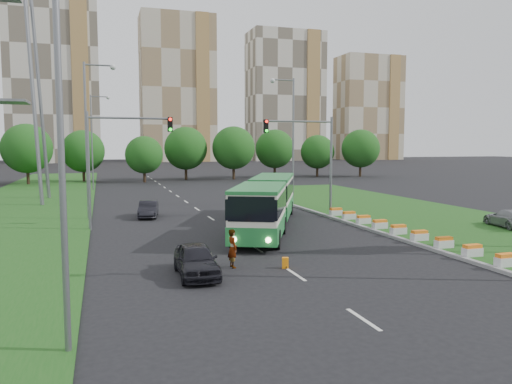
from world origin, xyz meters
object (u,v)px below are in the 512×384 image
object	(u,v)px
traffic_mast_left	(113,151)
car_median	(509,218)
car_left_far	(148,209)
pedestrian	(233,248)
articulated_bus	(263,202)
car_left_near	(196,260)
shopping_trolley	(285,263)
traffic_mast_median	(313,150)

from	to	relation	value
traffic_mast_left	car_median	bearing A→B (deg)	-17.49
car_left_far	pedestrian	bearing A→B (deg)	-73.48
pedestrian	articulated_bus	bearing A→B (deg)	-31.28
car_left_near	shopping_trolley	distance (m)	4.28
traffic_mast_left	car_left_far	world-z (taller)	traffic_mast_left
car_left_far	pedestrian	distance (m)	18.07
articulated_bus	car_left_near	bearing A→B (deg)	-96.55
shopping_trolley	pedestrian	bearing A→B (deg)	177.87
traffic_mast_median	pedestrian	bearing A→B (deg)	-126.16
traffic_mast_median	car_left_far	distance (m)	13.90
articulated_bus	pedestrian	bearing A→B (deg)	-90.87
traffic_mast_median	traffic_mast_left	bearing A→B (deg)	-176.23
car_left_far	shopping_trolley	bearing A→B (deg)	-66.96
articulated_bus	car_median	xyz separation A→B (m)	(15.91, -5.73, -1.02)
traffic_mast_left	pedestrian	xyz separation A→B (m)	(5.01, -12.89, -4.43)
traffic_mast_left	car_left_far	bearing A→B (deg)	61.68
shopping_trolley	traffic_mast_median	bearing A→B (deg)	80.54
car_left_far	shopping_trolley	world-z (taller)	car_left_far
articulated_bus	shopping_trolley	size ratio (longest dim) A/B	34.63
traffic_mast_left	shopping_trolley	xyz separation A→B (m)	(7.34, -13.76, -5.10)
traffic_mast_left	pedestrian	world-z (taller)	traffic_mast_left
traffic_mast_left	car_median	world-z (taller)	traffic_mast_left
car_median	shopping_trolley	world-z (taller)	car_median
traffic_mast_left	shopping_trolley	size ratio (longest dim) A/B	15.63
traffic_mast_left	car_left_far	size ratio (longest dim) A/B	1.99
traffic_mast_left	articulated_bus	distance (m)	10.81
car_left_near	car_left_far	size ratio (longest dim) A/B	1.05
car_left_near	car_left_far	distance (m)	18.92
car_left_far	shopping_trolley	xyz separation A→B (m)	(4.62, -18.80, -0.41)
traffic_mast_median	pedestrian	size ratio (longest dim) A/B	4.36
car_left_near	car_left_far	xyz separation A→B (m)	(-0.37, 18.91, -0.06)
traffic_mast_median	articulated_bus	distance (m)	7.19
traffic_mast_left	car_left_near	world-z (taller)	traffic_mast_left
car_median	pedestrian	distance (m)	21.36
car_left_far	shopping_trolley	size ratio (longest dim) A/B	7.83
articulated_bus	car_median	distance (m)	16.94
traffic_mast_left	shopping_trolley	distance (m)	16.41
car_median	pedestrian	size ratio (longest dim) A/B	2.30
traffic_mast_left	car_left_near	size ratio (longest dim) A/B	1.89
traffic_mast_median	articulated_bus	world-z (taller)	traffic_mast_median
traffic_mast_left	articulated_bus	bearing A→B (deg)	-13.65
articulated_bus	car_median	bearing A→B (deg)	4.44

